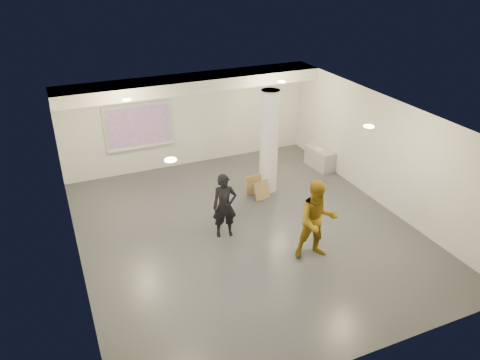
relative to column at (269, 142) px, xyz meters
name	(u,v)px	position (x,y,z in m)	size (l,w,h in m)	color
floor	(246,231)	(-1.50, -1.80, -1.50)	(8.00, 9.00, 0.01)	#393B41
ceiling	(247,118)	(-1.50, -1.80, 1.50)	(8.00, 9.00, 0.01)	silver
wall_back	(189,120)	(-1.50, 2.70, 0.00)	(8.00, 0.01, 3.00)	silver
wall_front	(362,292)	(-1.50, -6.30, 0.00)	(8.00, 0.01, 3.00)	silver
wall_left	(72,212)	(-5.50, -1.80, 0.00)	(0.01, 9.00, 3.00)	silver
wall_right	(382,151)	(2.50, -1.80, 0.00)	(0.01, 9.00, 3.00)	silver
soffit_band	(192,83)	(-1.50, 2.15, 1.32)	(8.00, 1.10, 0.36)	silver
downlight_nw	(127,100)	(-3.70, 0.70, 1.48)	(0.22, 0.22, 0.02)	#EED57F
downlight_ne	(281,82)	(0.70, 0.70, 1.48)	(0.22, 0.22, 0.02)	#EED57F
downlight_sw	(171,160)	(-3.70, -3.30, 1.48)	(0.22, 0.22, 0.02)	#EED57F
downlight_se	(369,126)	(0.70, -3.30, 1.48)	(0.22, 0.22, 0.02)	#EED57F
column	(269,142)	(0.00, 0.00, 0.00)	(0.52, 0.52, 3.00)	white
projection_screen	(139,126)	(-3.10, 2.65, 0.03)	(2.10, 0.13, 1.42)	silver
credenza	(320,158)	(2.22, 0.71, -1.18)	(0.45, 1.09, 0.64)	#999D9F
papers_stack	(319,149)	(2.16, 0.70, -0.86)	(0.23, 0.29, 0.02)	silver
cardboard_back	(254,184)	(-0.48, -0.07, -1.21)	(0.52, 0.05, 0.57)	#9E7B48
cardboard_front	(262,191)	(-0.42, -0.45, -1.24)	(0.48, 0.05, 0.53)	#9E7B48
woman	(225,206)	(-2.06, -1.75, -0.68)	(0.60, 0.39, 1.64)	black
man	(317,220)	(-0.48, -3.39, -0.54)	(0.93, 0.72, 1.91)	#986E15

